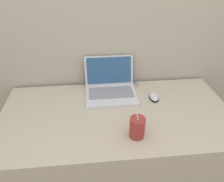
{
  "coord_description": "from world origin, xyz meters",
  "views": [
    {
      "loc": [
        -0.13,
        -0.67,
        1.53
      ],
      "look_at": [
        -0.02,
        0.48,
        0.79
      ],
      "focal_mm": 35.0,
      "sensor_mm": 36.0,
      "label": 1
    }
  ],
  "objects": [
    {
      "name": "computer_mouse",
      "position": [
        0.26,
        0.48,
        0.72
      ],
      "size": [
        0.06,
        0.11,
        0.03
      ],
      "color": "black",
      "rests_on": "desk"
    },
    {
      "name": "desk",
      "position": [
        0.0,
        0.35,
        0.35
      ],
      "size": [
        1.4,
        0.71,
        0.71
      ],
      "color": "beige",
      "rests_on": "ground_plane"
    },
    {
      "name": "laptop",
      "position": [
        -0.02,
        0.58,
        0.75
      ],
      "size": [
        0.34,
        0.32,
        0.22
      ],
      "color": "silver",
      "rests_on": "desk"
    },
    {
      "name": "usb_stick",
      "position": [
        0.19,
        0.67,
        0.71
      ],
      "size": [
        0.02,
        0.06,
        0.01
      ],
      "color": "#99999E",
      "rests_on": "desk"
    },
    {
      "name": "wall_back",
      "position": [
        0.0,
        0.75,
        1.25
      ],
      "size": [
        7.0,
        0.04,
        2.5
      ],
      "color": "#BCB299",
      "rests_on": "ground_plane"
    },
    {
      "name": "drink_cup",
      "position": [
        0.08,
        0.15,
        0.77
      ],
      "size": [
        0.08,
        0.08,
        0.21
      ],
      "color": "#9E332D",
      "rests_on": "desk"
    }
  ]
}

